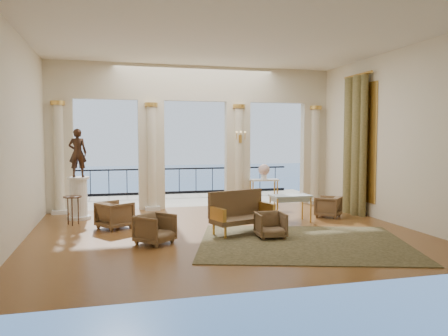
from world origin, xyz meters
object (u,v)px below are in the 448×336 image
object	(u,v)px
settee	(240,212)
statue	(78,153)
side_table	(73,200)
armchair_a	(155,227)
console_table	(264,184)
armchair_c	(328,206)
armchair_d	(115,214)
game_table	(290,198)
pedestal	(79,199)
armchair_b	(271,224)

from	to	relation	value
settee	statue	bearing A→B (deg)	124.89
settee	side_table	size ratio (longest dim) A/B	2.18
armchair_a	console_table	bearing A→B (deg)	2.78
armchair_c	side_table	distance (m)	6.92
armchair_d	side_table	distance (m)	1.29
settee	game_table	xyz separation A→B (m)	(1.68, 0.97, 0.16)
armchair_c	armchair_d	size ratio (longest dim) A/B	0.88
settee	console_table	size ratio (longest dim) A/B	1.66
game_table	pedestal	xyz separation A→B (m)	(-5.49, 1.82, -0.09)
side_table	armchair_b	bearing A→B (deg)	-30.84
armchair_a	game_table	xyz separation A→B (m)	(3.72, 1.53, 0.30)
console_table	game_table	bearing A→B (deg)	-87.72
armchair_b	armchair_c	bearing A→B (deg)	42.37
armchair_d	statue	distance (m)	2.32
armchair_a	side_table	bearing A→B (deg)	82.09
game_table	side_table	distance (m)	5.67
armchair_b	armchair_c	distance (m)	3.20
armchair_b	pedestal	xyz separation A→B (m)	(-4.33, 3.46, 0.24)
pedestal	console_table	world-z (taller)	pedestal
side_table	console_table	bearing A→B (deg)	16.20
statue	armchair_a	bearing A→B (deg)	126.97
armchair_b	game_table	xyz separation A→B (m)	(1.17, 1.64, 0.33)
armchair_d	side_table	xyz separation A→B (m)	(-1.04, 0.71, 0.27)
console_table	armchair_d	bearing A→B (deg)	-146.52
settee	console_table	xyz separation A→B (m)	(1.89, 3.65, 0.25)
statue	side_table	bearing A→B (deg)	92.95
armchair_b	pedestal	size ratio (longest dim) A/B	0.55
game_table	armchair_c	bearing A→B (deg)	13.99
armchair_a	pedestal	world-z (taller)	pedestal
armchair_c	armchair_d	distance (m)	5.85
armchair_b	statue	world-z (taller)	statue
side_table	armchair_c	bearing A→B (deg)	-5.05
armchair_d	console_table	xyz separation A→B (m)	(4.75, 2.39, 0.37)
armchair_a	pedestal	bearing A→B (deg)	73.61
armchair_b	side_table	bearing A→B (deg)	152.20
armchair_a	console_table	xyz separation A→B (m)	(3.93, 4.21, 0.39)
armchair_a	armchair_c	world-z (taller)	armchair_a
pedestal	statue	xyz separation A→B (m)	(0.00, -0.00, 1.27)
console_table	side_table	xyz separation A→B (m)	(-5.79, -1.68, -0.10)
pedestal	armchair_c	bearing A→B (deg)	-11.89
armchair_c	settee	world-z (taller)	settee
armchair_c	pedestal	bearing A→B (deg)	-57.86
armchair_c	statue	size ratio (longest dim) A/B	0.49
armchair_c	console_table	size ratio (longest dim) A/B	0.67
armchair_d	pedestal	size ratio (longest dim) A/B	0.63
armchair_a	game_table	distance (m)	4.03
pedestal	armchair_a	bearing A→B (deg)	-62.17
statue	side_table	world-z (taller)	statue
game_table	statue	size ratio (longest dim) A/B	0.82
armchair_a	game_table	size ratio (longest dim) A/B	0.64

